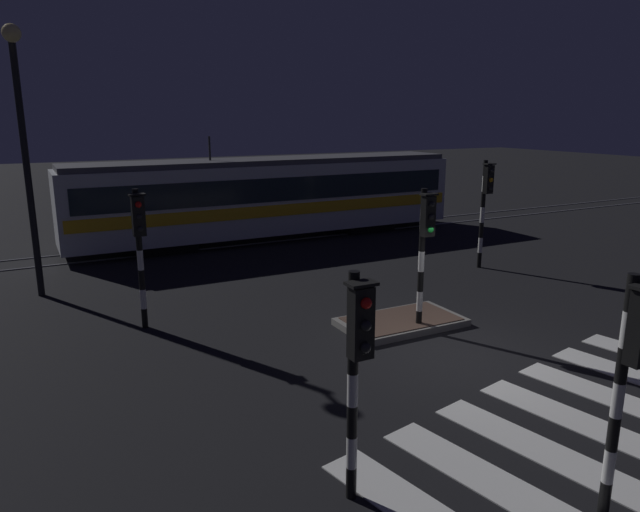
# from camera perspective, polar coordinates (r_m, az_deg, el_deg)

# --- Properties ---
(ground_plane) EXTENTS (120.00, 120.00, 0.00)m
(ground_plane) POSITION_cam_1_polar(r_m,az_deg,el_deg) (12.73, 13.21, -9.43)
(ground_plane) COLOR black
(rail_near) EXTENTS (80.00, 0.12, 0.03)m
(rail_near) POSITION_cam_1_polar(r_m,az_deg,el_deg) (22.81, -6.87, 1.16)
(rail_near) COLOR #59595E
(rail_near) RESTS_ON ground
(rail_far) EXTENTS (80.00, 0.12, 0.03)m
(rail_far) POSITION_cam_1_polar(r_m,az_deg,el_deg) (24.13, -8.08, 1.81)
(rail_far) COLOR #59595E
(rail_far) RESTS_ON ground
(crosswalk_zebra) EXTENTS (8.79, 5.35, 0.02)m
(crosswalk_zebra) POSITION_cam_1_polar(r_m,az_deg,el_deg) (10.74, 25.02, -14.91)
(crosswalk_zebra) COLOR silver
(crosswalk_zebra) RESTS_ON ground
(traffic_island) EXTENTS (2.92, 1.65, 0.18)m
(traffic_island) POSITION_cam_1_polar(r_m,az_deg,el_deg) (14.15, 7.98, -6.42)
(traffic_island) COLOR slate
(traffic_island) RESTS_ON ground
(traffic_light_kerb_mid_left) EXTENTS (0.36, 0.42, 3.15)m
(traffic_light_kerb_mid_left) POSITION_cam_1_polar(r_m,az_deg,el_deg) (7.81, 28.16, -9.34)
(traffic_light_kerb_mid_left) COLOR black
(traffic_light_kerb_mid_left) RESTS_ON ground
(traffic_light_corner_near_left) EXTENTS (0.36, 0.42, 3.10)m
(traffic_light_corner_near_left) POSITION_cam_1_polar(r_m,az_deg,el_deg) (7.24, 3.65, -9.76)
(traffic_light_corner_near_left) COLOR black
(traffic_light_corner_near_left) RESTS_ON ground
(traffic_light_median_centre) EXTENTS (0.36, 0.42, 3.34)m
(traffic_light_median_centre) POSITION_cam_1_polar(r_m,az_deg,el_deg) (13.26, 10.25, 1.63)
(traffic_light_median_centre) COLOR black
(traffic_light_median_centre) RESTS_ON ground
(traffic_light_corner_far_left) EXTENTS (0.36, 0.42, 3.31)m
(traffic_light_corner_far_left) POSITION_cam_1_polar(r_m,az_deg,el_deg) (13.85, -17.32, 1.66)
(traffic_light_corner_far_left) COLOR black
(traffic_light_corner_far_left) RESTS_ON ground
(traffic_light_corner_far_right) EXTENTS (0.36, 0.42, 3.53)m
(traffic_light_corner_far_right) POSITION_cam_1_polar(r_m,az_deg,el_deg) (19.47, 15.93, 5.51)
(traffic_light_corner_far_right) COLOR black
(traffic_light_corner_far_right) RESTS_ON ground
(street_lamp_trackside_left) EXTENTS (0.44, 1.21, 7.05)m
(street_lamp_trackside_left) POSITION_cam_1_polar(r_m,az_deg,el_deg) (17.14, -27.17, 10.75)
(street_lamp_trackside_left) COLOR black
(street_lamp_trackside_left) RESTS_ON ground
(tram) EXTENTS (16.07, 2.58, 4.15)m
(tram) POSITION_cam_1_polar(r_m,az_deg,el_deg) (23.57, -5.00, 5.90)
(tram) COLOR silver
(tram) RESTS_ON ground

